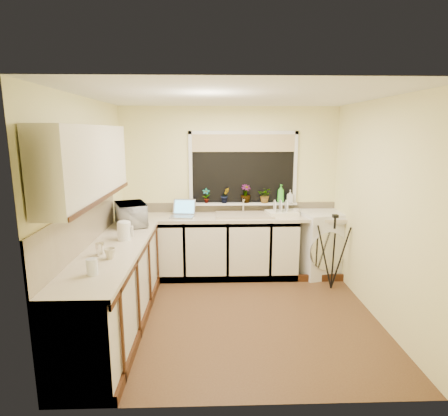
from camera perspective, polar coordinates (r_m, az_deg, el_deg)
floor at (r=4.55m, az=1.71°, el=-15.76°), size 3.20×3.20×0.00m
ceiling at (r=4.06m, az=1.93°, el=16.66°), size 3.20×3.20×0.00m
wall_back at (r=5.61m, az=0.84°, el=2.72°), size 3.20×0.00×3.20m
wall_front at (r=2.69m, az=3.85°, el=-7.25°), size 3.20×0.00×3.20m
wall_left at (r=4.34m, az=-19.79°, el=-0.63°), size 0.00×3.00×3.00m
wall_right at (r=4.53m, az=22.47°, el=-0.33°), size 0.00×3.00×3.00m
base_cabinet_back at (r=5.49m, az=-2.45°, el=-6.01°), size 2.55×0.60×0.86m
base_cabinet_left at (r=4.22m, az=-16.32°, el=-12.11°), size 0.54×2.40×0.86m
worktop_back at (r=5.38m, az=0.98°, el=-1.41°), size 3.20×0.60×0.04m
worktop_left at (r=4.06m, az=-16.69°, el=-6.28°), size 0.60×2.40×0.04m
upper_cabinet at (r=3.78m, az=-20.14°, el=6.47°), size 0.28×1.90×0.70m
splashback_left at (r=4.08m, az=-20.81°, el=-2.89°), size 0.02×2.40×0.45m
splashback_back at (r=5.64m, az=0.84°, el=0.14°), size 3.20×0.02×0.14m
window_glass at (r=5.56m, az=2.93°, el=6.01°), size 1.50×0.02×1.00m
window_blind at (r=5.51m, az=2.99°, el=9.87°), size 1.50×0.02×0.25m
windowsill at (r=5.58m, az=2.92°, el=0.69°), size 1.60×0.14×0.03m
sink at (r=5.38m, az=3.11°, el=-1.05°), size 0.82×0.46×0.03m
faucet at (r=5.54m, az=2.96°, el=0.44°), size 0.03×0.03×0.24m
washing_machine at (r=5.76m, az=14.61°, el=-5.11°), size 0.80×0.79×0.94m
laptop at (r=5.38m, az=-6.26°, el=-0.60°), size 0.36×0.37×0.23m
kettle at (r=4.33m, az=-14.99°, el=-3.45°), size 0.15×0.15×0.20m
dish_rack at (r=5.45m, az=8.81°, el=-0.81°), size 0.47×0.38×0.06m
tripod at (r=5.22m, az=16.31°, el=-6.48°), size 0.60×0.60×1.03m
glass_jug at (r=3.39m, az=-19.49°, el=-8.44°), size 0.10×0.10×0.14m
steel_jar at (r=3.88m, az=-18.37°, el=-5.98°), size 0.09×0.09×0.12m
microwave at (r=4.96m, az=-13.96°, el=-0.92°), size 0.52×0.62×0.29m
plant_a at (r=5.53m, az=-2.74°, el=1.90°), size 0.12×0.08×0.22m
plant_b at (r=5.52m, az=0.17°, el=1.94°), size 0.15×0.14×0.23m
plant_c at (r=5.56m, az=3.33°, el=2.21°), size 0.19×0.19×0.27m
plant_d at (r=5.57m, az=6.31°, el=1.94°), size 0.25×0.23×0.23m
soap_bottle_green at (r=5.63m, az=8.66°, el=2.22°), size 0.13×0.13×0.27m
soap_bottle_clear at (r=5.63m, az=10.06°, el=1.77°), size 0.11×0.11×0.19m
cup_back at (r=5.52m, az=10.90°, el=-0.57°), size 0.13×0.13×0.09m
cup_left at (r=3.75m, az=-17.00°, el=-6.64°), size 0.12×0.12×0.10m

